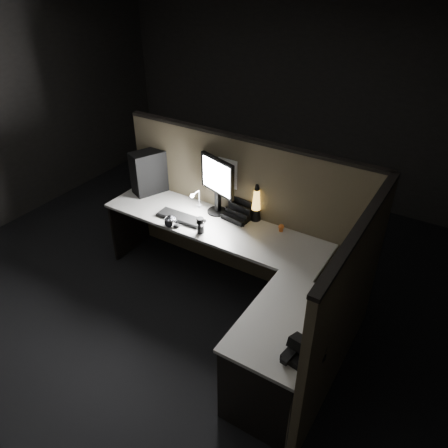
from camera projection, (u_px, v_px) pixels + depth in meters
The scene contains 17 objects.
floor at pixel (193, 322), 4.12m from camera, with size 6.00×6.00×0.00m, color black.
room_shell at pixel (184, 166), 3.23m from camera, with size 6.00×6.00×6.00m.
partition_back at pixel (244, 211), 4.37m from camera, with size 2.66×0.06×1.50m, color brown.
partition_right at pixel (345, 311), 3.19m from camera, with size 0.06×1.66×1.50m, color brown.
desk at pixel (223, 266), 3.90m from camera, with size 2.60×1.60×0.73m.
pc_tower at pixel (152, 171), 4.65m from camera, with size 0.20×0.44×0.46m, color black.
monitor at pixel (217, 180), 4.21m from camera, with size 0.44×0.20×0.58m.
keyboard at pixel (181, 218), 4.28m from camera, with size 0.49×0.16×0.02m, color black.
mouse at pixel (176, 226), 4.15m from camera, with size 0.08×0.06×0.03m, color black.
clip_lamp at pixel (196, 199), 4.37m from camera, with size 0.04×0.16×0.20m.
organizer at pixel (239, 214), 4.28m from camera, with size 0.28×0.26×0.20m.
lava_lamp at pixel (256, 205), 4.19m from camera, with size 0.10×0.10×0.38m.
travel_mug at pixel (200, 225), 4.04m from camera, with size 0.07×0.07×0.16m, color black.
steel_mug at pixel (170, 222), 4.14m from camera, with size 0.12×0.12×0.09m, color silver.
figurine at pixel (281, 227), 4.08m from camera, with size 0.05×0.05×0.05m, color orange.
pinned_paper at pixel (228, 173), 4.21m from camera, with size 0.21×0.00×0.30m, color white.
desk_phone at pixel (304, 353), 2.83m from camera, with size 0.25×0.26×0.14m.
Camera 1 is at (1.81, -2.34, 3.02)m, focal length 35.00 mm.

